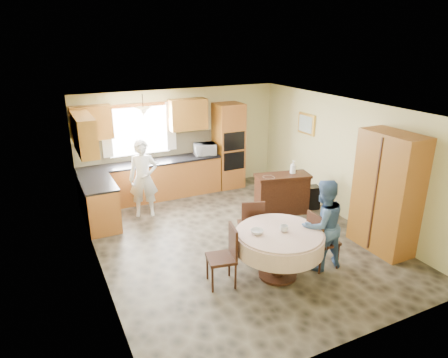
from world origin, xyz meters
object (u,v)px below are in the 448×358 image
object	(u,v)px
chair_back	(252,223)
chair_right	(319,238)
oven_tower	(229,146)
person_sink	(143,179)
chair_left	(226,253)
dining_table	(279,242)
cupboard	(387,193)
person_dining	(322,225)
sideboard	(282,195)

from	to	relation	value
chair_back	chair_right	distance (m)	1.21
oven_tower	chair_right	size ratio (longest dim) A/B	2.14
oven_tower	person_sink	bearing A→B (deg)	-161.10
chair_left	dining_table	bearing A→B (deg)	88.88
chair_left	chair_back	distance (m)	1.12
cupboard	person_dining	xyz separation A→B (m)	(-1.42, -0.05, -0.30)
chair_left	sideboard	bearing A→B (deg)	140.43
dining_table	chair_left	world-z (taller)	chair_left
chair_right	sideboard	bearing A→B (deg)	-17.86
chair_left	chair_right	bearing A→B (deg)	92.04
chair_back	person_dining	bearing A→B (deg)	145.99
person_dining	cupboard	bearing A→B (deg)	-176.50
dining_table	chair_right	distance (m)	0.75
chair_right	person_dining	world-z (taller)	person_dining
cupboard	chair_left	world-z (taller)	cupboard
dining_table	oven_tower	bearing A→B (deg)	74.46
cupboard	chair_back	distance (m)	2.42
sideboard	chair_right	xyz separation A→B (m)	(-0.67, -2.09, 0.13)
chair_back	person_sink	world-z (taller)	person_sink
cupboard	chair_back	size ratio (longest dim) A/B	2.18
chair_right	dining_table	bearing A→B (deg)	84.38
chair_back	cupboard	bearing A→B (deg)	175.20
oven_tower	person_dining	size ratio (longest dim) A/B	1.37
oven_tower	sideboard	size ratio (longest dim) A/B	1.83
chair_back	person_sink	size ratio (longest dim) A/B	0.59
sideboard	person_dining	size ratio (longest dim) A/B	0.75
chair_left	oven_tower	bearing A→B (deg)	164.12
cupboard	person_sink	bearing A→B (deg)	136.99
chair_back	person_dining	xyz separation A→B (m)	(0.75, -0.98, 0.23)
sideboard	person_sink	distance (m)	2.97
person_sink	person_dining	size ratio (longest dim) A/B	1.07
sideboard	chair_left	world-z (taller)	chair_left
cupboard	chair_right	xyz separation A→B (m)	(-1.45, -0.04, -0.53)
cupboard	person_dining	distance (m)	1.45
person_sink	person_dining	xyz separation A→B (m)	(2.06, -3.29, -0.06)
chair_right	person_dining	distance (m)	0.23
chair_back	person_sink	distance (m)	2.67
dining_table	person_sink	xyz separation A→B (m)	(-1.28, 3.21, 0.21)
dining_table	person_sink	bearing A→B (deg)	111.79
chair_left	person_sink	distance (m)	3.08
sideboard	cupboard	world-z (taller)	cupboard
chair_back	person_sink	xyz separation A→B (m)	(-1.30, 2.31, 0.29)
cupboard	dining_table	size ratio (longest dim) A/B	1.54
chair_back	chair_right	world-z (taller)	chair_right
chair_right	person_dining	xyz separation A→B (m)	(0.03, -0.01, 0.23)
oven_tower	chair_back	world-z (taller)	oven_tower
oven_tower	chair_back	size ratio (longest dim) A/B	2.15
oven_tower	person_dining	xyz separation A→B (m)	(-0.35, -4.11, -0.29)
cupboard	dining_table	distance (m)	2.24
cupboard	chair_right	size ratio (longest dim) A/B	2.17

